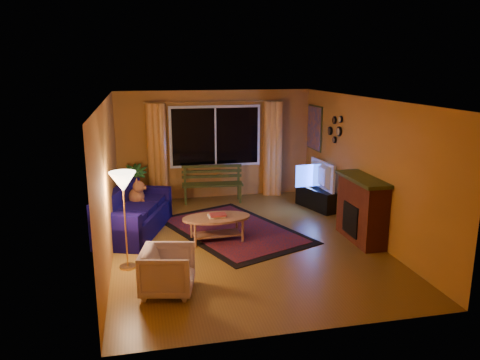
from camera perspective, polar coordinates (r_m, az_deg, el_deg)
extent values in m
cube|color=brown|center=(8.40, 0.44, -7.52)|extent=(4.50, 6.00, 0.02)
cube|color=white|center=(7.85, 0.48, 9.89)|extent=(4.50, 6.00, 0.02)
cube|color=#C17B2E|center=(10.93, -3.05, 4.34)|extent=(4.50, 0.02, 2.50)
cube|color=#C17B2E|center=(7.86, -15.83, 0.06)|extent=(0.02, 6.00, 2.50)
cube|color=#C17B2E|center=(8.80, 14.96, 1.56)|extent=(0.02, 6.00, 2.50)
cube|color=black|center=(10.84, -3.01, 5.33)|extent=(2.00, 0.02, 1.30)
cylinder|color=#BF8C3F|center=(10.71, -3.02, 9.53)|extent=(3.20, 0.03, 0.03)
cylinder|color=#F2973C|center=(10.70, -10.09, 3.22)|extent=(0.36, 0.36, 2.24)
cylinder|color=#F2973C|center=(11.13, 3.96, 3.81)|extent=(0.36, 0.36, 2.24)
cube|color=#303A13|center=(10.70, -3.36, -1.61)|extent=(1.40, 0.52, 0.41)
imported|color=#235B1E|center=(10.30, -12.72, -0.89)|extent=(0.65, 0.65, 0.98)
cube|color=#0D0745|center=(8.90, -12.76, -3.80)|extent=(1.49, 2.18, 0.81)
imported|color=#C5AEB2|center=(6.56, -8.80, -10.62)|extent=(0.78, 0.81, 0.71)
cylinder|color=#BF8C3F|center=(7.30, -13.83, -4.86)|extent=(0.26, 0.26, 1.52)
cube|color=maroon|center=(8.92, -0.86, -6.11)|extent=(2.85, 3.44, 0.02)
cylinder|color=#A66F4C|center=(8.37, -2.85, -5.93)|extent=(1.25, 1.25, 0.44)
cube|color=black|center=(10.33, 9.38, -2.23)|extent=(0.67, 1.13, 0.45)
imported|color=black|center=(10.20, 9.49, 0.60)|extent=(0.22, 1.05, 0.60)
cube|color=maroon|center=(8.54, 14.63, -3.65)|extent=(0.40, 1.20, 1.10)
cube|color=orange|center=(10.92, 9.06, 6.30)|extent=(0.04, 0.76, 0.96)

